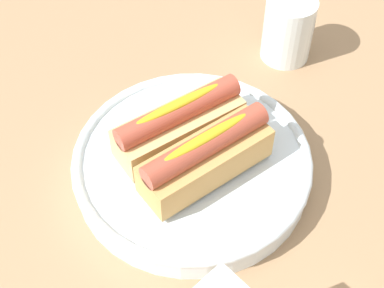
{
  "coord_description": "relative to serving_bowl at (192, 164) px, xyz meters",
  "views": [
    {
      "loc": [
        0.31,
        0.26,
        0.54
      ],
      "look_at": [
        0.0,
        0.01,
        0.06
      ],
      "focal_mm": 53.38,
      "sensor_mm": 36.0,
      "label": 1
    }
  ],
  "objects": [
    {
      "name": "serving_bowl",
      "position": [
        0.0,
        0.0,
        0.0
      ],
      "size": [
        0.27,
        0.27,
        0.04
      ],
      "color": "silver",
      "rests_on": "ground_plane"
    },
    {
      "name": "water_glass",
      "position": [
        -0.24,
        -0.03,
        0.02
      ],
      "size": [
        0.07,
        0.07,
        0.09
      ],
      "color": "white",
      "rests_on": "ground_plane"
    },
    {
      "name": "hotdog_back",
      "position": [
        0.01,
        0.03,
        0.04
      ],
      "size": [
        0.16,
        0.09,
        0.06
      ],
      "color": "tan",
      "rests_on": "serving_bowl"
    },
    {
      "name": "ground_plane",
      "position": [
        -0.0,
        -0.01,
        -0.02
      ],
      "size": [
        2.4,
        2.4,
        0.0
      ],
      "primitive_type": "plane",
      "color": "#9E7A56"
    },
    {
      "name": "hotdog_front",
      "position": [
        -0.01,
        -0.03,
        0.04
      ],
      "size": [
        0.16,
        0.09,
        0.06
      ],
      "color": "#DBB270",
      "rests_on": "serving_bowl"
    }
  ]
}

